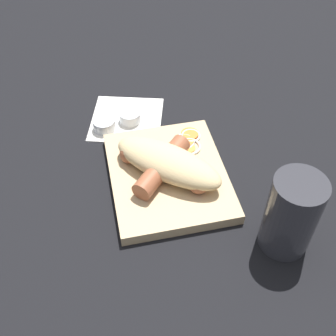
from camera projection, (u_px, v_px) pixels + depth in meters
ground_plane at (168, 180)px, 0.73m from camera, size 3.00×3.00×0.00m
food_tray at (168, 176)px, 0.72m from camera, size 0.23×0.20×0.02m
bread_roll at (166, 163)px, 0.70m from camera, size 0.19×0.19×0.05m
sausage at (163, 168)px, 0.70m from camera, size 0.12×0.13×0.03m
pickled_veggies at (188, 141)px, 0.77m from camera, size 0.08×0.06×0.00m
napkin at (127, 119)px, 0.84m from camera, size 0.17×0.17×0.00m
condiment_cup_near at (130, 117)px, 0.83m from camera, size 0.04×0.04×0.02m
condiment_cup_far at (104, 125)px, 0.81m from camera, size 0.04×0.04×0.02m
drink_glass at (291, 215)px, 0.60m from camera, size 0.08×0.08×0.13m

